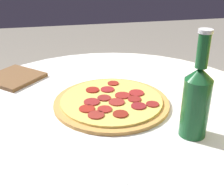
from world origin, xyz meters
name	(u,v)px	position (x,y,z in m)	size (l,w,h in m)	color
table	(113,161)	(0.00, 0.00, 0.55)	(0.95, 0.95, 0.73)	white
pizza	(112,102)	(-0.02, 0.00, 0.74)	(0.32, 0.32, 0.02)	#C68E47
beer_bottle	(196,99)	(0.16, 0.16, 0.83)	(0.06, 0.06, 0.25)	#144C23
pizza_paddle	(9,76)	(-0.28, -0.30, 0.74)	(0.26, 0.27, 0.02)	brown
napkin	(162,195)	(0.34, 0.02, 0.74)	(0.13, 0.11, 0.01)	white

